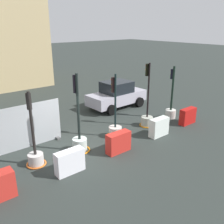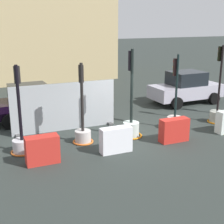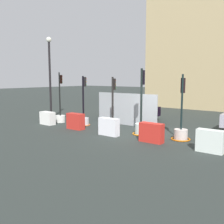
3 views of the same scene
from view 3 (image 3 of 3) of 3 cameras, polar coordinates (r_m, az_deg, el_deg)
The scene contains 15 objects.
ground_plane at distance 13.71m, azimuth 6.92°, elevation -4.89°, with size 120.00×120.00×0.00m, color #2A312E.
traffic_light_0 at distance 17.48m, azimuth -11.42°, elevation -0.45°, with size 0.66×0.66×3.31m.
traffic_light_1 at distance 16.11m, azimuth -6.33°, elevation -1.14°, with size 0.83×0.83×3.06m.
traffic_light_2 at distance 14.72m, azimuth 0.15°, elevation -1.92°, with size 0.78×0.78×3.00m.
traffic_light_3 at distance 13.53m, azimuth 6.47°, elevation -2.51°, with size 0.89×0.89×3.43m.
traffic_light_4 at distance 12.74m, azimuth 15.08°, elevation -3.86°, with size 0.92×0.92×3.13m.
construction_barrier_0 at distance 16.82m, azimuth -14.14°, elevation -1.34°, with size 1.01×0.47×0.81m.
construction_barrier_1 at distance 14.99m, azimuth -8.10°, elevation -2.05°, with size 1.06×0.47×0.92m.
construction_barrier_2 at distance 13.24m, azimuth -0.70°, elevation -3.30°, with size 1.11×0.38×0.90m.
construction_barrier_3 at distance 11.98m, azimuth 8.76°, elevation -4.57°, with size 1.12×0.42×0.90m.
construction_barrier_4 at distance 10.99m, azimuth 20.98°, elevation -6.05°, with size 1.05×0.41×0.91m.
car_black_sedan at distance 18.33m, azimuth 4.06°, elevation 0.84°, with size 3.93×2.17×1.65m.
building_main_facade at distance 27.95m, azimuth 21.65°, elevation 13.26°, with size 12.08×6.78×11.86m.
street_lamp_post at distance 18.76m, azimuth -13.67°, elevation 9.16°, with size 0.36×0.36×5.76m.
site_fence_panel at distance 16.12m, azimuth 3.12°, elevation 0.48°, with size 4.38×0.50×2.00m.
Camera 3 is at (6.77, -11.56, 2.96)m, focal length 41.13 mm.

